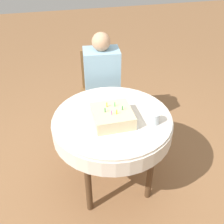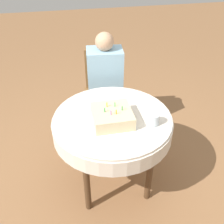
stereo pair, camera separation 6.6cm
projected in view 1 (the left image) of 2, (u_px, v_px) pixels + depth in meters
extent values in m
plane|color=#8C603D|center=(112.00, 179.00, 2.41)|extent=(12.00, 12.00, 0.00)
cylinder|color=silver|center=(112.00, 118.00, 2.00)|extent=(0.91, 0.91, 0.02)
cylinder|color=silver|center=(112.00, 125.00, 2.05)|extent=(0.93, 0.93, 0.13)
cylinder|color=#4C331E|center=(88.00, 180.00, 1.97)|extent=(0.05, 0.05, 0.70)
cylinder|color=#4C331E|center=(151.00, 168.00, 2.06)|extent=(0.05, 0.05, 0.70)
cylinder|color=#4C331E|center=(79.00, 137.00, 2.36)|extent=(0.05, 0.05, 0.70)
cylinder|color=#4C331E|center=(132.00, 129.00, 2.46)|extent=(0.05, 0.05, 0.70)
cube|color=brown|center=(102.00, 98.00, 2.74)|extent=(0.48, 0.48, 0.04)
cube|color=brown|center=(100.00, 69.00, 2.76)|extent=(0.39, 0.07, 0.44)
cylinder|color=brown|center=(87.00, 127.00, 2.70)|extent=(0.04, 0.04, 0.41)
cylinder|color=brown|center=(123.00, 124.00, 2.74)|extent=(0.04, 0.04, 0.41)
cylinder|color=brown|center=(85.00, 107.00, 3.00)|extent=(0.04, 0.04, 0.41)
cylinder|color=brown|center=(117.00, 104.00, 3.04)|extent=(0.04, 0.04, 0.41)
cylinder|color=tan|center=(96.00, 124.00, 2.71)|extent=(0.09, 0.09, 0.45)
cylinder|color=tan|center=(113.00, 123.00, 2.73)|extent=(0.09, 0.09, 0.45)
cube|color=#8CB7D1|center=(102.00, 74.00, 2.58)|extent=(0.36, 0.28, 0.51)
sphere|color=tan|center=(101.00, 42.00, 2.38)|extent=(0.17, 0.17, 0.17)
cube|color=white|center=(112.00, 122.00, 1.95)|extent=(0.33, 0.33, 0.00)
cube|color=beige|center=(112.00, 116.00, 1.92)|extent=(0.28, 0.28, 0.10)
cylinder|color=green|center=(122.00, 108.00, 1.89)|extent=(0.01, 0.01, 0.04)
cylinder|color=green|center=(115.00, 104.00, 1.92)|extent=(0.01, 0.01, 0.04)
cylinder|color=gold|center=(107.00, 105.00, 1.92)|extent=(0.01, 0.01, 0.04)
cylinder|color=green|center=(105.00, 110.00, 1.86)|extent=(0.01, 0.01, 0.04)
cylinder|color=#D166B2|center=(111.00, 113.00, 1.84)|extent=(0.01, 0.01, 0.04)
cylinder|color=gold|center=(117.00, 112.00, 1.85)|extent=(0.01, 0.01, 0.04)
cylinder|color=silver|center=(154.00, 118.00, 1.91)|extent=(0.08, 0.08, 0.09)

